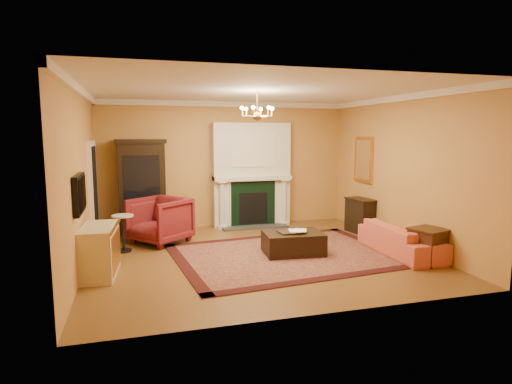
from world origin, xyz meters
name	(u,v)px	position (x,y,z in m)	size (l,w,h in m)	color
floor	(257,256)	(0.00, 0.00, -0.01)	(6.00, 5.50, 0.02)	brown
ceiling	(257,90)	(0.00, 0.00, 3.01)	(6.00, 5.50, 0.02)	silver
wall_back	(226,164)	(0.00, 2.76, 1.50)	(6.00, 0.02, 3.00)	#BB8A43
wall_front	(320,196)	(0.00, -2.76, 1.50)	(6.00, 0.02, 3.00)	#BB8A43
wall_left	(79,180)	(-3.01, 0.00, 1.50)	(0.02, 5.50, 3.00)	#BB8A43
wall_right	(401,171)	(3.01, 0.00, 1.50)	(0.02, 5.50, 3.00)	#BB8A43
fireplace	(252,177)	(0.60, 2.57, 1.19)	(1.90, 0.70, 2.50)	silver
crown_molding	(244,98)	(0.00, 0.96, 2.94)	(6.00, 5.50, 0.12)	white
doorway	(94,193)	(-2.95, 1.70, 1.05)	(0.08, 1.05, 2.10)	silver
tv_panel	(80,194)	(-2.95, -0.60, 1.35)	(0.09, 0.95, 0.58)	black
gilt_mirror	(364,160)	(2.97, 1.40, 1.65)	(0.06, 0.76, 1.05)	gold
chandelier	(257,113)	(0.00, 0.00, 2.61)	(0.63, 0.55, 0.53)	gold
oriental_rug	(287,254)	(0.55, -0.15, 0.01)	(4.06, 3.05, 0.02)	#420E0E
china_cabinet	(142,188)	(-2.00, 2.49, 1.01)	(1.01, 0.46, 2.03)	black
wingback_armchair	(160,218)	(-1.68, 1.42, 0.52)	(1.01, 0.95, 1.04)	maroon
pedestal_table	(123,230)	(-2.39, 0.92, 0.42)	(0.40, 0.40, 0.71)	black
commode	(99,251)	(-2.73, -0.42, 0.40)	(0.51, 1.07, 0.80)	#B9AE87
coral_sofa	(401,234)	(2.62, -0.65, 0.38)	(1.92, 0.56, 0.75)	#D86944
end_table	(428,247)	(2.72, -1.30, 0.29)	(0.51, 0.51, 0.59)	#381D0F
console_table	(360,216)	(2.78, 1.13, 0.38)	(0.39, 0.68, 0.75)	black
leather_ottoman	(293,243)	(0.67, -0.12, 0.22)	(1.08, 0.78, 0.40)	black
ottoman_tray	(290,232)	(0.60, -0.14, 0.43)	(0.42, 0.33, 0.03)	black
book_a	(289,224)	(0.56, -0.18, 0.60)	(0.22, 0.03, 0.30)	gray
book_b	(295,223)	(0.69, -0.14, 0.59)	(0.21, 0.02, 0.29)	gray
topiary_left	(228,166)	(0.01, 2.53, 1.49)	(0.17, 0.17, 0.47)	tan
topiary_right	(273,166)	(1.14, 2.53, 1.46)	(0.16, 0.16, 0.43)	tan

